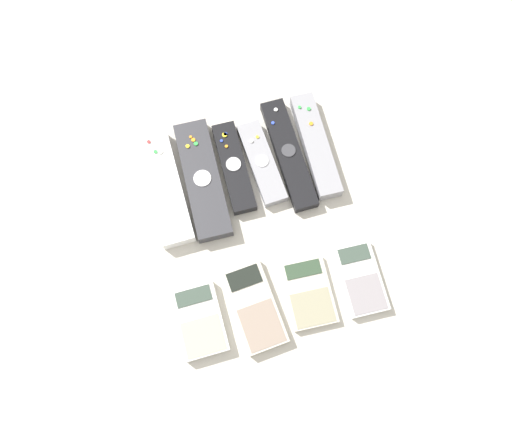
% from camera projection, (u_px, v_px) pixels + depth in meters
% --- Properties ---
extents(ground_plane, '(3.00, 3.00, 0.00)m').
position_uv_depth(ground_plane, '(262.00, 243.00, 0.84)').
color(ground_plane, beige).
extents(remote_0, '(0.06, 0.21, 0.03)m').
position_uv_depth(remote_0, '(166.00, 188.00, 0.85)').
color(remote_0, white).
rests_on(remote_0, ground_plane).
extents(remote_1, '(0.07, 0.22, 0.03)m').
position_uv_depth(remote_1, '(203.00, 179.00, 0.86)').
color(remote_1, '#333338').
rests_on(remote_1, ground_plane).
extents(remote_2, '(0.05, 0.17, 0.02)m').
position_uv_depth(remote_2, '(234.00, 167.00, 0.87)').
color(remote_2, black).
rests_on(remote_2, ground_plane).
extents(remote_3, '(0.05, 0.16, 0.02)m').
position_uv_depth(remote_3, '(262.00, 163.00, 0.87)').
color(remote_3, gray).
rests_on(remote_3, ground_plane).
extents(remote_4, '(0.04, 0.21, 0.02)m').
position_uv_depth(remote_4, '(289.00, 154.00, 0.88)').
color(remote_4, black).
rests_on(remote_4, ground_plane).
extents(remote_5, '(0.05, 0.20, 0.03)m').
position_uv_depth(remote_5, '(315.00, 145.00, 0.88)').
color(remote_5, gray).
rests_on(remote_5, ground_plane).
extents(calculator_0, '(0.07, 0.11, 0.02)m').
position_uv_depth(calculator_0, '(200.00, 320.00, 0.79)').
color(calculator_0, silver).
rests_on(calculator_0, ground_plane).
extents(calculator_1, '(0.08, 0.14, 0.02)m').
position_uv_depth(calculator_1, '(254.00, 306.00, 0.80)').
color(calculator_1, beige).
rests_on(calculator_1, ground_plane).
extents(calculator_2, '(0.08, 0.12, 0.01)m').
position_uv_depth(calculator_2, '(308.00, 293.00, 0.81)').
color(calculator_2, beige).
rests_on(calculator_2, ground_plane).
extents(calculator_3, '(0.07, 0.12, 0.02)m').
position_uv_depth(calculator_3, '(360.00, 278.00, 0.81)').
color(calculator_3, silver).
rests_on(calculator_3, ground_plane).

